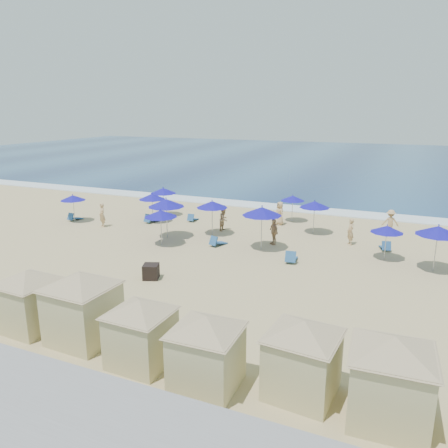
{
  "coord_description": "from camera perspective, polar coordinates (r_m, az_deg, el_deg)",
  "views": [
    {
      "loc": [
        10.31,
        -20.48,
        8.33
      ],
      "look_at": [
        0.04,
        3.0,
        1.57
      ],
      "focal_mm": 35.0,
      "sensor_mm": 36.0,
      "label": 1
    }
  ],
  "objects": [
    {
      "name": "ground",
      "position": [
        24.4,
        -2.93,
        -5.2
      ],
      "size": [
        160.0,
        160.0,
        0.0
      ],
      "primitive_type": "plane",
      "color": "tan",
      "rests_on": "ground"
    },
    {
      "name": "ocean",
      "position": [
        76.63,
        15.89,
        8.0
      ],
      "size": [
        160.0,
        80.0,
        0.06
      ],
      "primitive_type": "cube",
      "color": "navy",
      "rests_on": "ground"
    },
    {
      "name": "surf_line",
      "position": [
        38.34,
        7.45,
        2.17
      ],
      "size": [
        160.0,
        2.5,
        0.08
      ],
      "primitive_type": "cube",
      "color": "white",
      "rests_on": "ground"
    },
    {
      "name": "trash_bin",
      "position": [
        22.49,
        -9.51,
        -6.14
      ],
      "size": [
        0.97,
        0.97,
        0.75
      ],
      "primitive_type": "cube",
      "rotation": [
        0.0,
        0.0,
        0.37
      ],
      "color": "black",
      "rests_on": "ground"
    },
    {
      "name": "cabana_0",
      "position": [
        18.57,
        -24.21,
        -8.13
      ],
      "size": [
        4.21,
        4.21,
        2.64
      ],
      "color": "#C9BF89",
      "rests_on": "ground"
    },
    {
      "name": "cabana_1",
      "position": [
        16.88,
        -18.08,
        -9.2
      ],
      "size": [
        4.67,
        4.67,
        2.93
      ],
      "color": "#C9BF89",
      "rests_on": "ground"
    },
    {
      "name": "cabana_2",
      "position": [
        15.04,
        -10.85,
        -12.69
      ],
      "size": [
        4.06,
        4.06,
        2.55
      ],
      "color": "#C9BF89",
      "rests_on": "ground"
    },
    {
      "name": "cabana_3",
      "position": [
        13.68,
        -2.31,
        -15.2
      ],
      "size": [
        4.16,
        4.16,
        2.61
      ],
      "color": "#C9BF89",
      "rests_on": "ground"
    },
    {
      "name": "cabana_4",
      "position": [
        13.54,
        10.29,
        -15.67
      ],
      "size": [
        4.21,
        4.21,
        2.65
      ],
      "color": "#C9BF89",
      "rests_on": "ground"
    },
    {
      "name": "cabana_5",
      "position": [
        13.1,
        21.07,
        -17.16
      ],
      "size": [
        4.48,
        4.48,
        2.81
      ],
      "color": "#C9BF89",
      "rests_on": "ground"
    },
    {
      "name": "umbrella_0",
      "position": [
        34.89,
        -19.14,
        3.26
      ],
      "size": [
        1.87,
        1.87,
        2.13
      ],
      "color": "#A5A8AD",
      "rests_on": "ground"
    },
    {
      "name": "umbrella_1",
      "position": [
        33.23,
        -9.39,
        3.55
      ],
      "size": [
        2.0,
        2.0,
        2.27
      ],
      "color": "#A5A8AD",
      "rests_on": "ground"
    },
    {
      "name": "umbrella_2",
      "position": [
        28.87,
        -7.56,
        2.75
      ],
      "size": [
        2.41,
        2.41,
        2.74
      ],
      "color": "#A5A8AD",
      "rests_on": "ground"
    },
    {
      "name": "umbrella_3",
      "position": [
        35.17,
        -7.96,
        4.33
      ],
      "size": [
        2.06,
        2.06,
        2.35
      ],
      "color": "#A5A8AD",
      "rests_on": "ground"
    },
    {
      "name": "umbrella_4",
      "position": [
        29.44,
        -1.57,
        2.58
      ],
      "size": [
        2.14,
        2.14,
        2.43
      ],
      "color": "#A5A8AD",
      "rests_on": "ground"
    },
    {
      "name": "umbrella_5",
      "position": [
        27.42,
        -8.27,
        1.36
      ],
      "size": [
        2.06,
        2.06,
        2.35
      ],
      "color": "#A5A8AD",
      "rests_on": "ground"
    },
    {
      "name": "umbrella_6",
      "position": [
        30.36,
        11.75,
        2.52
      ],
      "size": [
        2.07,
        2.07,
        2.36
      ],
      "color": "#A5A8AD",
      "rests_on": "ground"
    },
    {
      "name": "umbrella_7",
      "position": [
        26.34,
        4.98,
        1.67
      ],
      "size": [
        2.41,
        2.41,
        2.75
      ],
      "color": "#A5A8AD",
      "rests_on": "ground"
    },
    {
      "name": "umbrella_8",
      "position": [
        33.45,
        8.96,
        3.35
      ],
      "size": [
        1.83,
        1.83,
        2.08
      ],
      "color": "#A5A8AD",
      "rests_on": "ground"
    },
    {
      "name": "umbrella_9",
      "position": [
        26.16,
        20.52,
        -0.63
      ],
      "size": [
        1.82,
        1.82,
        2.08
      ],
      "color": "#A5A8AD",
      "rests_on": "ground"
    },
    {
      "name": "umbrella_10",
      "position": [
        25.19,
        26.18,
        -0.77
      ],
      "size": [
        2.26,
        2.26,
        2.58
      ],
      "color": "#A5A8AD",
      "rests_on": "ground"
    },
    {
      "name": "beach_chair_0",
      "position": [
        35.6,
        -19.02,
        0.8
      ],
      "size": [
        0.66,
        1.24,
        0.65
      ],
      "color": "#26558B",
      "rests_on": "ground"
    },
    {
      "name": "beach_chair_1",
      "position": [
        33.5,
        -9.55,
        0.61
      ],
      "size": [
        0.76,
        1.37,
        0.72
      ],
      "color": "#26558B",
      "rests_on": "ground"
    },
    {
      "name": "beach_chair_2",
      "position": [
        33.53,
        -4.16,
        0.74
      ],
      "size": [
        0.56,
        1.16,
        0.63
      ],
      "color": "#26558B",
      "rests_on": "ground"
    },
    {
      "name": "beach_chair_3",
      "position": [
        27.45,
        -0.93,
        -2.37
      ],
      "size": [
        0.9,
        1.34,
        0.68
      ],
      "color": "#26558B",
      "rests_on": "ground"
    },
    {
      "name": "beach_chair_4",
      "position": [
        24.86,
        8.77,
        -4.36
      ],
      "size": [
        0.76,
        1.4,
        0.73
      ],
      "color": "#26558B",
      "rests_on": "ground"
    },
    {
      "name": "beach_chair_5",
      "position": [
        28.34,
        20.32,
        -2.78
      ],
      "size": [
        0.79,
        1.28,
        0.65
      ],
      "color": "#26558B",
      "rests_on": "ground"
    },
    {
      "name": "beachgoer_0",
      "position": [
        32.92,
        -15.64,
        1.13
      ],
      "size": [
        0.76,
        0.68,
        1.74
      ],
      "primitive_type": "imported",
      "rotation": [
        0.0,
        0.0,
        5.76
      ],
      "color": "tan",
      "rests_on": "ground"
    },
    {
      "name": "beachgoer_1",
      "position": [
        30.78,
        -0.02,
        0.63
      ],
      "size": [
        0.66,
        0.82,
        1.61
      ],
      "primitive_type": "imported",
      "rotation": [
        0.0,
        0.0,
        1.51
      ],
      "color": "tan",
      "rests_on": "ground"
    },
    {
      "name": "beachgoer_2",
      "position": [
        27.75,
        6.51,
        -0.98
      ],
      "size": [
        0.98,
        0.99,
        1.68
      ],
      "primitive_type": "imported",
      "rotation": [
        0.0,
        0.0,
        5.48
      ],
      "color": "tan",
      "rests_on": "ground"
    },
    {
      "name": "beachgoer_3",
      "position": [
        31.96,
        20.9,
        0.26
      ],
      "size": [
        1.17,
        0.77,
        1.7
      ],
      "primitive_type": "imported",
      "rotation": [
        0.0,
        0.0,
        3.27
      ],
      "color": "tan",
      "rests_on": "ground"
    },
    {
      "name": "beachgoer_4",
      "position": [
        32.53,
        7.3,
        1.4
      ],
      "size": [
        0.99,
        0.99,
        1.73
      ],
      "primitive_type": "imported",
      "rotation": [
        0.0,
        0.0,
        5.48
      ],
      "color": "tan",
      "rests_on": "ground"
    },
    {
      "name": "beachgoer_5",
      "position": [
        28.63,
        16.18,
        -0.97
      ],
      "size": [
        0.66,
        0.74,
        1.69
      ],
      "primitive_type": "imported",
      "rotation": [
        0.0,
        0.0,
        5.26
      ],
      "color": "tan",
      "rests_on": "ground"
    }
  ]
}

